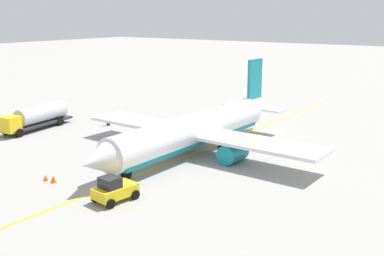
{
  "coord_description": "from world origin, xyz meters",
  "views": [
    {
      "loc": [
        40.58,
        28.24,
        15.14
      ],
      "look_at": [
        0.0,
        0.0,
        3.0
      ],
      "focal_mm": 43.39,
      "sensor_mm": 36.0,
      "label": 1
    }
  ],
  "objects_px": {
    "refueling_worker": "(108,120)",
    "safety_cone_wingtip": "(53,179)",
    "pushback_tug": "(114,190)",
    "fuel_tanker": "(36,117)",
    "safety_cone_nose": "(46,178)",
    "airplane": "(195,131)"
  },
  "relations": [
    {
      "from": "fuel_tanker",
      "to": "refueling_worker",
      "type": "distance_m",
      "value": 9.61
    },
    {
      "from": "fuel_tanker",
      "to": "pushback_tug",
      "type": "relative_size",
      "value": 2.99
    },
    {
      "from": "airplane",
      "to": "fuel_tanker",
      "type": "bearing_deg",
      "value": -82.68
    },
    {
      "from": "refueling_worker",
      "to": "pushback_tug",
      "type": "bearing_deg",
      "value": 45.84
    },
    {
      "from": "pushback_tug",
      "to": "safety_cone_wingtip",
      "type": "bearing_deg",
      "value": -89.69
    },
    {
      "from": "fuel_tanker",
      "to": "refueling_worker",
      "type": "relative_size",
      "value": 6.7
    },
    {
      "from": "pushback_tug",
      "to": "refueling_worker",
      "type": "relative_size",
      "value": 2.24
    },
    {
      "from": "safety_cone_nose",
      "to": "pushback_tug",
      "type": "bearing_deg",
      "value": 90.88
    },
    {
      "from": "refueling_worker",
      "to": "safety_cone_wingtip",
      "type": "xyz_separation_m",
      "value": [
        19.27,
        12.08,
        -0.49
      ]
    },
    {
      "from": "fuel_tanker",
      "to": "refueling_worker",
      "type": "xyz_separation_m",
      "value": [
        -7.14,
        6.37,
        -0.91
      ]
    },
    {
      "from": "refueling_worker",
      "to": "fuel_tanker",
      "type": "bearing_deg",
      "value": -41.75
    },
    {
      "from": "fuel_tanker",
      "to": "safety_cone_nose",
      "type": "height_order",
      "value": "fuel_tanker"
    },
    {
      "from": "pushback_tug",
      "to": "airplane",
      "type": "bearing_deg",
      "value": -171.42
    },
    {
      "from": "safety_cone_nose",
      "to": "safety_cone_wingtip",
      "type": "distance_m",
      "value": 1.01
    },
    {
      "from": "airplane",
      "to": "refueling_worker",
      "type": "distance_m",
      "value": 18.07
    },
    {
      "from": "fuel_tanker",
      "to": "safety_cone_wingtip",
      "type": "bearing_deg",
      "value": 56.68
    },
    {
      "from": "refueling_worker",
      "to": "safety_cone_wingtip",
      "type": "distance_m",
      "value": 22.75
    },
    {
      "from": "fuel_tanker",
      "to": "safety_cone_nose",
      "type": "bearing_deg",
      "value": 54.99
    },
    {
      "from": "fuel_tanker",
      "to": "safety_cone_nose",
      "type": "relative_size",
      "value": 20.52
    },
    {
      "from": "fuel_tanker",
      "to": "pushback_tug",
      "type": "xyz_separation_m",
      "value": [
        12.09,
        26.17,
        -0.73
      ]
    },
    {
      "from": "airplane",
      "to": "fuel_tanker",
      "type": "distance_m",
      "value": 24.1
    },
    {
      "from": "airplane",
      "to": "safety_cone_nose",
      "type": "xyz_separation_m",
      "value": [
        15.29,
        -6.44,
        -2.3
      ]
    }
  ]
}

